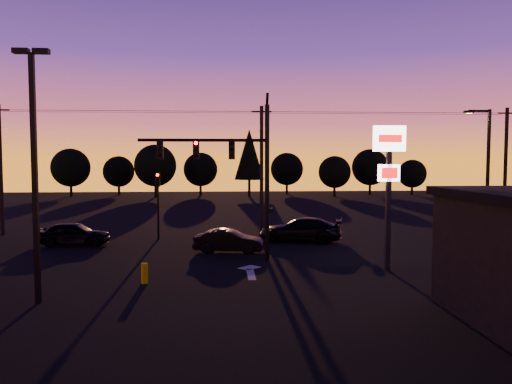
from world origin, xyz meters
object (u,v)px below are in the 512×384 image
(pylon_sign, at_px, (389,166))
(car_left, at_px, (73,234))
(bollard, at_px, (145,273))
(secondary_signal, at_px, (158,196))
(streetlight, at_px, (486,174))
(parking_lot_light, at_px, (34,158))
(car_right, at_px, (300,230))
(traffic_signal_mast, at_px, (236,165))
(car_mid, at_px, (229,241))

(pylon_sign, xyz_separation_m, car_left, (-16.83, 7.83, -4.18))
(bollard, xyz_separation_m, car_left, (-5.75, 9.66, 0.30))
(secondary_signal, height_order, car_left, secondary_signal)
(pylon_sign, distance_m, car_left, 19.03)
(pylon_sign, relative_size, streetlight, 0.85)
(pylon_sign, relative_size, car_left, 1.59)
(parking_lot_light, distance_m, pylon_sign, 15.19)
(car_right, bearing_deg, traffic_signal_mast, -21.82)
(car_right, bearing_deg, parking_lot_light, -28.13)
(secondary_signal, xyz_separation_m, parking_lot_light, (-2.50, -14.49, 2.41))
(parking_lot_light, xyz_separation_m, pylon_sign, (14.50, 4.50, -0.36))
(traffic_signal_mast, bearing_deg, parking_lot_light, -136.63)
(parking_lot_light, xyz_separation_m, streetlight, (21.41, 8.50, -0.85))
(secondary_signal, bearing_deg, car_mid, -47.35)
(traffic_signal_mast, distance_m, secondary_signal, 9.19)
(traffic_signal_mast, distance_m, pylon_sign, 7.52)
(parking_lot_light, bearing_deg, car_right, 47.85)
(secondary_signal, height_order, car_right, secondary_signal)
(traffic_signal_mast, bearing_deg, car_left, 151.25)
(car_right, bearing_deg, pylon_sign, 32.89)
(pylon_sign, distance_m, car_right, 9.77)
(pylon_sign, bearing_deg, bollard, -170.64)
(car_mid, bearing_deg, traffic_signal_mast, -162.94)
(traffic_signal_mast, xyz_separation_m, car_right, (4.24, 5.87, -4.17))
(streetlight, bearing_deg, secondary_signal, 162.44)
(traffic_signal_mast, relative_size, car_mid, 2.20)
(car_left, relative_size, car_right, 0.82)
(traffic_signal_mast, height_order, car_right, traffic_signal_mast)
(car_mid, bearing_deg, secondary_signal, 51.99)
(pylon_sign, bearing_deg, traffic_signal_mast, 160.64)
(traffic_signal_mast, bearing_deg, streetlight, 6.14)
(car_left, bearing_deg, parking_lot_light, -168.03)
(pylon_sign, xyz_separation_m, streetlight, (6.91, 4.00, -0.49))
(bollard, distance_m, car_mid, 7.77)
(secondary_signal, relative_size, car_mid, 1.12)
(car_left, bearing_deg, car_mid, -105.28)
(bollard, height_order, car_mid, car_mid)
(traffic_signal_mast, distance_m, car_mid, 5.00)
(secondary_signal, distance_m, car_right, 9.52)
(traffic_signal_mast, xyz_separation_m, secondary_signal, (-4.90, 7.49, -2.07))
(pylon_sign, bearing_deg, streetlight, 30.08)
(pylon_sign, distance_m, streetlight, 8.00)
(car_mid, xyz_separation_m, car_right, (4.58, 3.32, 0.12))
(secondary_signal, relative_size, car_left, 1.01)
(parking_lot_light, distance_m, bollard, 6.50)
(parking_lot_light, xyz_separation_m, car_left, (-2.33, 12.33, -4.54))
(secondary_signal, bearing_deg, pylon_sign, -39.77)
(secondary_signal, height_order, car_mid, secondary_signal)
(pylon_sign, bearing_deg, secondary_signal, 140.23)
(traffic_signal_mast, bearing_deg, pylon_sign, -19.36)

